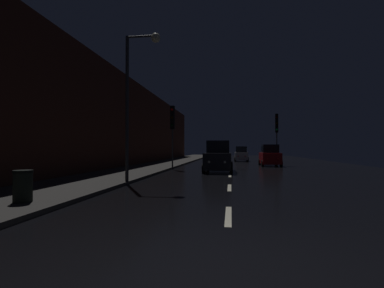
{
  "coord_description": "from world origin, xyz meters",
  "views": [
    {
      "loc": [
        0.07,
        -4.43,
        1.72
      ],
      "look_at": [
        -2.83,
        17.08,
        2.04
      ],
      "focal_mm": 27.09,
      "sensor_mm": 36.0,
      "label": 1
    }
  ],
  "objects_px": {
    "car_parked_right_far": "(270,156)",
    "trash_bin_curbside": "(23,186)",
    "streetlamp_overhead": "(136,85)",
    "car_distant_taillights": "(241,154)",
    "traffic_light_far_left": "(172,123)",
    "traffic_light_far_right": "(277,128)",
    "car_approaching_headlights": "(218,158)"
  },
  "relations": [
    {
      "from": "car_parked_right_far",
      "to": "trash_bin_curbside",
      "type": "bearing_deg",
      "value": 155.45
    },
    {
      "from": "streetlamp_overhead",
      "to": "car_distant_taillights",
      "type": "distance_m",
      "value": 26.8
    },
    {
      "from": "streetlamp_overhead",
      "to": "traffic_light_far_left",
      "type": "bearing_deg",
      "value": 91.52
    },
    {
      "from": "traffic_light_far_left",
      "to": "car_distant_taillights",
      "type": "height_order",
      "value": "traffic_light_far_left"
    },
    {
      "from": "car_distant_taillights",
      "to": "car_parked_right_far",
      "type": "distance_m",
      "value": 10.25
    },
    {
      "from": "trash_bin_curbside",
      "to": "car_parked_right_far",
      "type": "relative_size",
      "value": 0.22
    },
    {
      "from": "streetlamp_overhead",
      "to": "car_parked_right_far",
      "type": "bearing_deg",
      "value": 62.66
    },
    {
      "from": "traffic_light_far_right",
      "to": "trash_bin_curbside",
      "type": "relative_size",
      "value": 5.59
    },
    {
      "from": "car_approaching_headlights",
      "to": "car_distant_taillights",
      "type": "distance_m",
      "value": 17.96
    },
    {
      "from": "traffic_light_far_right",
      "to": "trash_bin_curbside",
      "type": "distance_m",
      "value": 24.87
    },
    {
      "from": "traffic_light_far_left",
      "to": "trash_bin_curbside",
      "type": "relative_size",
      "value": 5.56
    },
    {
      "from": "traffic_light_far_left",
      "to": "streetlamp_overhead",
      "type": "distance_m",
      "value": 9.86
    },
    {
      "from": "traffic_light_far_left",
      "to": "car_distant_taillights",
      "type": "relative_size",
      "value": 1.33
    },
    {
      "from": "traffic_light_far_left",
      "to": "car_distant_taillights",
      "type": "distance_m",
      "value": 17.41
    },
    {
      "from": "streetlamp_overhead",
      "to": "car_parked_right_far",
      "type": "height_order",
      "value": "streetlamp_overhead"
    },
    {
      "from": "traffic_light_far_left",
      "to": "car_approaching_headlights",
      "type": "height_order",
      "value": "traffic_light_far_left"
    },
    {
      "from": "car_parked_right_far",
      "to": "traffic_light_far_right",
      "type": "bearing_deg",
      "value": -44.04
    },
    {
      "from": "trash_bin_curbside",
      "to": "car_approaching_headlights",
      "type": "distance_m",
      "value": 14.52
    },
    {
      "from": "traffic_light_far_right",
      "to": "car_parked_right_far",
      "type": "xyz_separation_m",
      "value": [
        -0.8,
        -0.82,
        -2.85
      ]
    },
    {
      "from": "traffic_light_far_left",
      "to": "car_parked_right_far",
      "type": "relative_size",
      "value": 1.25
    },
    {
      "from": "car_parked_right_far",
      "to": "car_approaching_headlights",
      "type": "bearing_deg",
      "value": 149.11
    },
    {
      "from": "streetlamp_overhead",
      "to": "trash_bin_curbside",
      "type": "xyz_separation_m",
      "value": [
        -1.56,
        -5.53,
        -4.13
      ]
    },
    {
      "from": "car_distant_taillights",
      "to": "car_parked_right_far",
      "type": "height_order",
      "value": "car_parked_right_far"
    },
    {
      "from": "streetlamp_overhead",
      "to": "car_distant_taillights",
      "type": "xyz_separation_m",
      "value": [
        5.8,
        25.88,
        -3.85
      ]
    },
    {
      "from": "car_distant_taillights",
      "to": "car_parked_right_far",
      "type": "bearing_deg",
      "value": -166.27
    },
    {
      "from": "traffic_light_far_left",
      "to": "car_parked_right_far",
      "type": "bearing_deg",
      "value": 129.65
    },
    {
      "from": "traffic_light_far_right",
      "to": "car_approaching_headlights",
      "type": "distance_m",
      "value": 10.64
    },
    {
      "from": "traffic_light_far_right",
      "to": "trash_bin_curbside",
      "type": "xyz_separation_m",
      "value": [
        -10.59,
        -22.27,
        -3.18
      ]
    },
    {
      "from": "car_approaching_headlights",
      "to": "car_parked_right_far",
      "type": "relative_size",
      "value": 1.09
    },
    {
      "from": "traffic_light_far_right",
      "to": "traffic_light_far_left",
      "type": "xyz_separation_m",
      "value": [
        -9.29,
        -6.94,
        -0.02
      ]
    },
    {
      "from": "traffic_light_far_right",
      "to": "car_distant_taillights",
      "type": "height_order",
      "value": "traffic_light_far_right"
    },
    {
      "from": "streetlamp_overhead",
      "to": "car_distant_taillights",
      "type": "height_order",
      "value": "streetlamp_overhead"
    }
  ]
}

